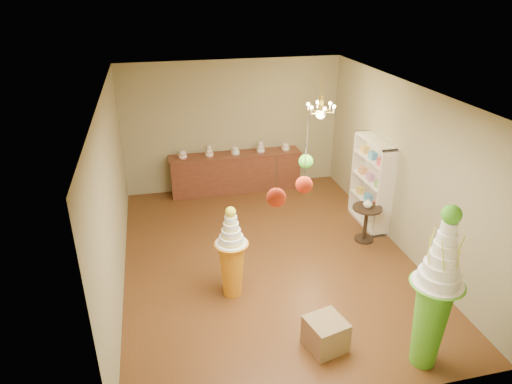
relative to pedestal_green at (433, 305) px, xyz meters
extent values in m
plane|color=#593318|center=(-1.38, 2.85, -0.92)|extent=(6.50, 6.50, 0.00)
plane|color=white|center=(-1.38, 2.85, 2.08)|extent=(6.50, 6.50, 0.00)
cube|color=#99916A|center=(-1.38, 6.10, 0.58)|extent=(5.00, 0.04, 3.00)
cube|color=#99916A|center=(-1.38, -0.40, 0.58)|extent=(5.00, 0.04, 3.00)
cube|color=#99916A|center=(-3.88, 2.85, 0.58)|extent=(0.04, 6.50, 3.00)
cube|color=#99916A|center=(1.12, 2.85, 0.58)|extent=(0.04, 6.50, 3.00)
cone|color=#5CC12A|center=(0.00, 0.00, -0.30)|extent=(0.60, 0.60, 1.24)
cylinder|color=white|center=(0.00, 0.00, 0.33)|extent=(0.81, 0.81, 0.03)
cylinder|color=white|center=(0.00, 0.00, 0.42)|extent=(0.66, 0.66, 0.14)
cylinder|color=white|center=(0.00, 0.00, 0.55)|extent=(0.54, 0.54, 0.14)
cylinder|color=white|center=(0.00, 0.00, 0.69)|extent=(0.44, 0.44, 0.14)
cylinder|color=white|center=(0.00, 0.00, 0.83)|extent=(0.36, 0.36, 0.14)
cylinder|color=white|center=(0.00, 0.00, 0.96)|extent=(0.30, 0.30, 0.14)
cylinder|color=white|center=(0.00, 0.00, 1.10)|extent=(0.24, 0.24, 0.14)
sphere|color=green|center=(0.00, 0.00, 1.27)|extent=(0.23, 0.23, 0.23)
cone|color=orange|center=(-2.17, 1.97, -0.46)|extent=(0.54, 0.54, 0.92)
cylinder|color=white|center=(-2.17, 1.97, 0.02)|extent=(0.65, 0.65, 0.03)
cylinder|color=white|center=(-2.17, 1.97, 0.09)|extent=(0.48, 0.48, 0.11)
cylinder|color=white|center=(-2.17, 1.97, 0.20)|extent=(0.39, 0.39, 0.11)
cylinder|color=white|center=(-2.17, 1.97, 0.31)|extent=(0.31, 0.31, 0.11)
cylinder|color=white|center=(-2.17, 1.97, 0.42)|extent=(0.25, 0.25, 0.11)
sphere|color=gold|center=(-2.17, 1.97, 0.55)|extent=(0.16, 0.16, 0.16)
cube|color=#92764F|center=(-1.15, 0.54, -0.70)|extent=(0.59, 0.59, 0.44)
cube|color=brown|center=(-1.38, 5.82, -0.47)|extent=(3.00, 0.50, 0.90)
cube|color=brown|center=(-1.38, 5.82, -0.02)|extent=(3.04, 0.54, 0.03)
cylinder|color=white|center=(-2.58, 5.82, 0.08)|extent=(0.18, 0.18, 0.16)
cylinder|color=white|center=(-1.98, 5.82, 0.12)|extent=(0.18, 0.18, 0.24)
cylinder|color=white|center=(-1.38, 5.82, 0.08)|extent=(0.18, 0.18, 0.16)
cylinder|color=white|center=(-0.78, 5.82, 0.12)|extent=(0.18, 0.18, 0.24)
cylinder|color=white|center=(-0.18, 5.82, 0.08)|extent=(0.18, 0.18, 0.16)
cube|color=#F0E6CF|center=(1.10, 3.65, -0.02)|extent=(0.04, 1.20, 1.80)
cube|color=#F0E6CF|center=(0.94, 3.65, -0.42)|extent=(0.30, 1.14, 0.03)
cube|color=#F0E6CF|center=(0.94, 3.65, 0.03)|extent=(0.30, 1.14, 0.03)
cube|color=#F0E6CF|center=(0.94, 3.65, 0.48)|extent=(0.30, 1.14, 0.03)
cylinder|color=black|center=(0.60, 3.03, -0.90)|extent=(0.37, 0.37, 0.04)
cylinder|color=black|center=(0.60, 3.03, -0.58)|extent=(0.07, 0.07, 0.69)
cylinder|color=black|center=(0.60, 3.03, -0.23)|extent=(0.55, 0.55, 0.04)
imported|color=#F0E6CF|center=(0.60, 3.03, -0.13)|extent=(0.22, 0.22, 0.18)
cylinder|color=#3E3A2C|center=(-1.98, 0.20, 1.84)|extent=(0.01, 0.01, 0.48)
sphere|color=#B22A12|center=(-1.98, 0.20, 1.60)|extent=(0.21, 0.21, 0.21)
cylinder|color=#3E3A2C|center=(-1.23, 1.44, 1.77)|extent=(0.01, 0.01, 0.62)
sphere|color=green|center=(-1.23, 1.44, 1.46)|extent=(0.20, 0.20, 0.20)
cylinder|color=#3E3A2C|center=(-1.61, 0.42, 1.84)|extent=(0.01, 0.01, 0.47)
sphere|color=#B22A12|center=(-1.61, 0.42, 1.61)|extent=(0.19, 0.19, 0.19)
cylinder|color=#DCBA4D|center=(-0.05, 4.04, 1.83)|extent=(0.02, 0.02, 0.50)
cylinder|color=#DCBA4D|center=(-0.05, 4.04, 1.53)|extent=(0.10, 0.10, 0.30)
sphere|color=#FDE28B|center=(-0.05, 4.04, 1.33)|extent=(0.18, 0.18, 0.18)
camera|label=1|loc=(-3.15, -3.89, 3.65)|focal=32.00mm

